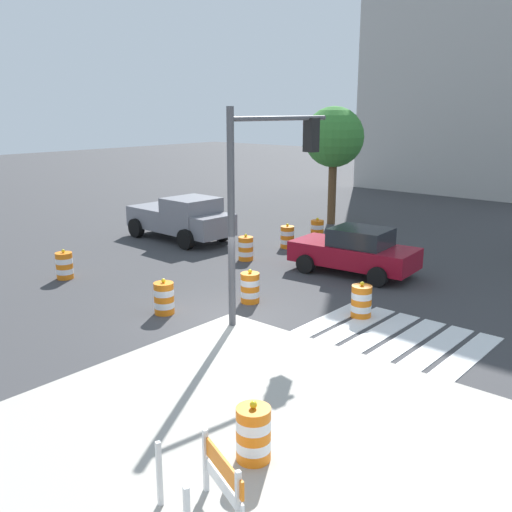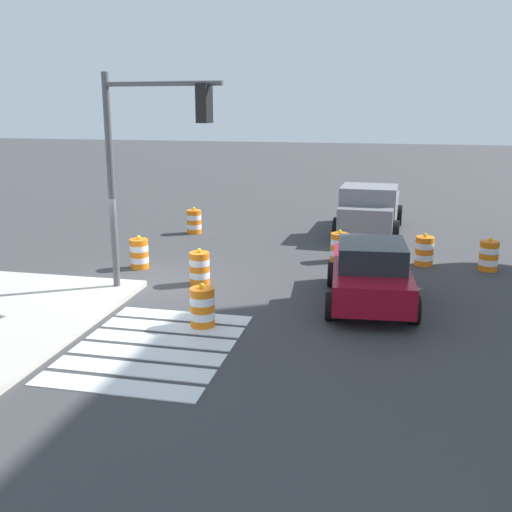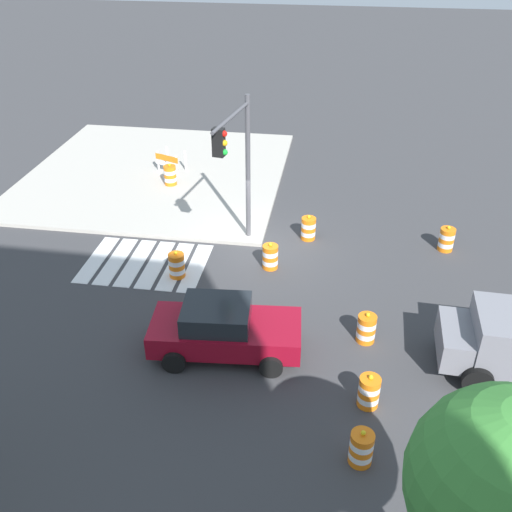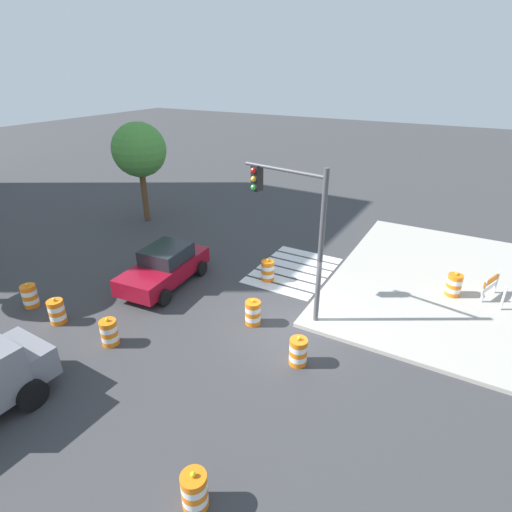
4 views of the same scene
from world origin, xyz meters
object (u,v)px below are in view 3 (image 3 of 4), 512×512
object	(u,v)px
traffic_barrel_far_curb	(446,239)
traffic_barrel_opposite_curb	(369,392)
traffic_barrel_crosswalk_end	(366,328)
sports_car	(224,329)
traffic_barrel_median_far	(308,228)
traffic_barrel_on_sidewalk	(170,175)
traffic_barrel_near_corner	(270,257)
traffic_light_pole	(237,154)
traffic_barrel_median_near	(361,448)
traffic_barrel_lane_center	(177,265)
street_tree_streetside_mid	(506,488)
construction_barricade	(169,161)

from	to	relation	value
traffic_barrel_far_curb	traffic_barrel_opposite_curb	world-z (taller)	same
traffic_barrel_crosswalk_end	traffic_barrel_opposite_curb	bearing A→B (deg)	90.95
sports_car	traffic_barrel_median_far	bearing A→B (deg)	-105.36
traffic_barrel_opposite_curb	traffic_barrel_on_sidewalk	size ratio (longest dim) A/B	1.00
traffic_barrel_near_corner	traffic_light_pole	size ratio (longest dim) A/B	0.19
traffic_barrel_median_near	traffic_barrel_lane_center	bearing A→B (deg)	-47.75
traffic_barrel_median_near	traffic_barrel_opposite_curb	bearing A→B (deg)	-96.06
traffic_light_pole	traffic_barrel_median_far	bearing A→B (deg)	-149.62
traffic_barrel_lane_center	traffic_barrel_opposite_curb	distance (m)	8.31
sports_car	traffic_light_pole	distance (m)	6.35
traffic_barrel_far_curb	traffic_barrel_near_corner	bearing A→B (deg)	19.37
traffic_barrel_on_sidewalk	traffic_light_pole	distance (m)	7.44
traffic_barrel_opposite_curb	traffic_barrel_on_sidewalk	bearing A→B (deg)	-54.30
sports_car	traffic_light_pole	bearing A→B (deg)	-84.16
traffic_barrel_lane_center	traffic_barrel_on_sidewalk	distance (m)	7.49
traffic_barrel_crosswalk_end	traffic_barrel_on_sidewalk	world-z (taller)	traffic_barrel_on_sidewalk
traffic_barrel_median_near	traffic_barrel_median_far	bearing A→B (deg)	-78.98
sports_car	traffic_barrel_lane_center	size ratio (longest dim) A/B	4.35
traffic_barrel_lane_center	traffic_barrel_opposite_curb	bearing A→B (deg)	141.91
traffic_barrel_near_corner	traffic_barrel_on_sidewalk	xyz separation A→B (m)	(5.41, -6.07, 0.15)
traffic_barrel_far_curb	street_tree_streetside_mid	world-z (taller)	street_tree_streetside_mid
traffic_barrel_near_corner	traffic_barrel_far_curb	bearing A→B (deg)	-160.63
sports_car	traffic_barrel_lane_center	distance (m)	4.36
sports_car	street_tree_streetside_mid	size ratio (longest dim) A/B	0.78
sports_car	traffic_barrel_far_curb	size ratio (longest dim) A/B	4.35
traffic_barrel_near_corner	traffic_barrel_crosswalk_end	size ratio (longest dim) A/B	1.00
traffic_barrel_crosswalk_end	traffic_light_pole	xyz separation A→B (m)	(4.65, -4.41, 3.46)
traffic_barrel_crosswalk_end	traffic_light_pole	world-z (taller)	traffic_light_pole
traffic_barrel_median_near	traffic_barrel_far_curb	bearing A→B (deg)	-107.13
traffic_barrel_crosswalk_end	construction_barricade	world-z (taller)	construction_barricade
traffic_barrel_median_far	traffic_barrel_far_curb	bearing A→B (deg)	179.39
sports_car	traffic_light_pole	world-z (taller)	traffic_light_pole
sports_car	traffic_barrel_median_near	bearing A→B (deg)	139.42
traffic_barrel_crosswalk_end	street_tree_streetside_mid	world-z (taller)	street_tree_streetside_mid
sports_car	traffic_barrel_on_sidewalk	bearing A→B (deg)	-66.46
traffic_barrel_median_near	traffic_barrel_lane_center	xyz separation A→B (m)	(6.34, -6.98, 0.00)
traffic_barrel_median_near	traffic_barrel_median_far	distance (m)	10.53
traffic_barrel_median_far	traffic_barrel_opposite_curb	bearing A→B (deg)	104.60
traffic_barrel_opposite_curb	construction_barricade	size ratio (longest dim) A/B	0.71
sports_car	traffic_barrel_opposite_curb	world-z (taller)	sports_car
traffic_barrel_near_corner	traffic_barrel_opposite_curb	bearing A→B (deg)	118.77
traffic_light_pole	traffic_barrel_far_curb	bearing A→B (deg)	-169.65
traffic_barrel_median_far	traffic_barrel_on_sidewalk	distance (m)	7.61
traffic_barrel_median_near	traffic_barrel_lane_center	world-z (taller)	same
traffic_barrel_median_near	construction_barricade	xyz separation A→B (m)	(9.06, -15.50, 0.27)
traffic_barrel_on_sidewalk	construction_barricade	xyz separation A→B (m)	(0.45, -1.38, 0.12)
traffic_barrel_far_curb	traffic_barrel_lane_center	world-z (taller)	same
traffic_barrel_opposite_curb	traffic_barrel_on_sidewalk	distance (m)	15.10
traffic_barrel_median_near	traffic_barrel_on_sidewalk	world-z (taller)	traffic_barrel_on_sidewalk
traffic_barrel_opposite_curb	traffic_barrel_far_curb	bearing A→B (deg)	-109.43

